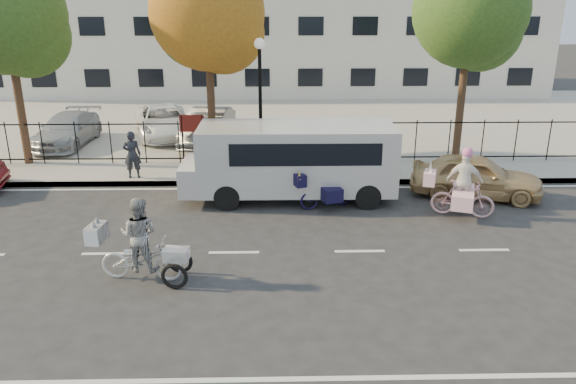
{
  "coord_description": "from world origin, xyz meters",
  "views": [
    {
      "loc": [
        1.01,
        -12.13,
        5.77
      ],
      "look_at": [
        1.31,
        1.2,
        1.1
      ],
      "focal_mm": 35.0,
      "sensor_mm": 36.0,
      "label": 1
    }
  ],
  "objects_px": {
    "zebra_trike": "(141,249)",
    "lot_car_a": "(67,130)",
    "white_van": "(293,159)",
    "lot_car_c": "(208,127)",
    "bull_bike": "(326,185)",
    "pedestrian": "(132,155)",
    "lamppost": "(260,80)",
    "unicorn_bike": "(462,191)",
    "lot_car_b": "(164,121)",
    "gold_sedan": "(476,176)"
  },
  "relations": [
    {
      "from": "pedestrian",
      "to": "white_van",
      "type": "bearing_deg",
      "value": 156.65
    },
    {
      "from": "zebra_trike",
      "to": "gold_sedan",
      "type": "xyz_separation_m",
      "value": [
        8.89,
        5.06,
        -0.06
      ]
    },
    {
      "from": "bull_bike",
      "to": "gold_sedan",
      "type": "relative_size",
      "value": 0.49
    },
    {
      "from": "lamppost",
      "to": "gold_sedan",
      "type": "bearing_deg",
      "value": -24.69
    },
    {
      "from": "lot_car_a",
      "to": "lot_car_c",
      "type": "distance_m",
      "value": 5.58
    },
    {
      "from": "lamppost",
      "to": "gold_sedan",
      "type": "height_order",
      "value": "lamppost"
    },
    {
      "from": "zebra_trike",
      "to": "lot_car_c",
      "type": "height_order",
      "value": "zebra_trike"
    },
    {
      "from": "zebra_trike",
      "to": "lot_car_a",
      "type": "relative_size",
      "value": 0.52
    },
    {
      "from": "lamppost",
      "to": "zebra_trike",
      "type": "height_order",
      "value": "lamppost"
    },
    {
      "from": "lot_car_a",
      "to": "lot_car_b",
      "type": "height_order",
      "value": "lot_car_b"
    },
    {
      "from": "lamppost",
      "to": "lot_car_a",
      "type": "height_order",
      "value": "lamppost"
    },
    {
      "from": "white_van",
      "to": "lot_car_a",
      "type": "distance_m",
      "value": 10.67
    },
    {
      "from": "bull_bike",
      "to": "pedestrian",
      "type": "relative_size",
      "value": 1.2
    },
    {
      "from": "lamppost",
      "to": "bull_bike",
      "type": "xyz_separation_m",
      "value": [
        1.93,
        -3.83,
        -2.44
      ]
    },
    {
      "from": "bull_bike",
      "to": "gold_sedan",
      "type": "distance_m",
      "value": 4.67
    },
    {
      "from": "lamppost",
      "to": "lot_car_b",
      "type": "relative_size",
      "value": 0.94
    },
    {
      "from": "zebra_trike",
      "to": "pedestrian",
      "type": "xyz_separation_m",
      "value": [
        -1.77,
        6.73,
        0.21
      ]
    },
    {
      "from": "zebra_trike",
      "to": "lot_car_b",
      "type": "distance_m",
      "value": 12.57
    },
    {
      "from": "lot_car_c",
      "to": "pedestrian",
      "type": "bearing_deg",
      "value": -106.96
    },
    {
      "from": "pedestrian",
      "to": "bull_bike",
      "type": "bearing_deg",
      "value": 152.26
    },
    {
      "from": "white_van",
      "to": "lot_car_c",
      "type": "relative_size",
      "value": 1.49
    },
    {
      "from": "gold_sedan",
      "to": "lot_car_c",
      "type": "height_order",
      "value": "lot_car_c"
    },
    {
      "from": "lamppost",
      "to": "pedestrian",
      "type": "distance_m",
      "value": 4.86
    },
    {
      "from": "bull_bike",
      "to": "lot_car_a",
      "type": "relative_size",
      "value": 0.44
    },
    {
      "from": "zebra_trike",
      "to": "white_van",
      "type": "distance_m",
      "value": 6.11
    },
    {
      "from": "bull_bike",
      "to": "lot_car_b",
      "type": "xyz_separation_m",
      "value": [
        -6.12,
        8.21,
        0.12
      ]
    },
    {
      "from": "bull_bike",
      "to": "pedestrian",
      "type": "height_order",
      "value": "pedestrian"
    },
    {
      "from": "zebra_trike",
      "to": "unicorn_bike",
      "type": "xyz_separation_m",
      "value": [
        7.97,
        3.48,
        0.01
      ]
    },
    {
      "from": "unicorn_bike",
      "to": "white_van",
      "type": "xyz_separation_m",
      "value": [
        -4.59,
        1.58,
        0.5
      ]
    },
    {
      "from": "lamppost",
      "to": "lot_car_a",
      "type": "bearing_deg",
      "value": 158.38
    },
    {
      "from": "zebra_trike",
      "to": "unicorn_bike",
      "type": "height_order",
      "value": "unicorn_bike"
    },
    {
      "from": "white_van",
      "to": "lot_car_b",
      "type": "relative_size",
      "value": 1.35
    },
    {
      "from": "lot_car_a",
      "to": "unicorn_bike",
      "type": "bearing_deg",
      "value": -27.67
    },
    {
      "from": "zebra_trike",
      "to": "white_van",
      "type": "height_order",
      "value": "white_van"
    },
    {
      "from": "unicorn_bike",
      "to": "gold_sedan",
      "type": "relative_size",
      "value": 0.52
    },
    {
      "from": "lot_car_b",
      "to": "white_van",
      "type": "bearing_deg",
      "value": -70.96
    },
    {
      "from": "gold_sedan",
      "to": "zebra_trike",
      "type": "bearing_deg",
      "value": 135.19
    },
    {
      "from": "zebra_trike",
      "to": "pedestrian",
      "type": "relative_size",
      "value": 1.4
    },
    {
      "from": "zebra_trike",
      "to": "unicorn_bike",
      "type": "bearing_deg",
      "value": -59.1
    },
    {
      "from": "unicorn_bike",
      "to": "lot_car_b",
      "type": "bearing_deg",
      "value": 67.03
    },
    {
      "from": "gold_sedan",
      "to": "lot_car_c",
      "type": "distance_m",
      "value": 10.62
    },
    {
      "from": "zebra_trike",
      "to": "lot_car_b",
      "type": "relative_size",
      "value": 0.47
    },
    {
      "from": "white_van",
      "to": "lot_car_c",
      "type": "xyz_separation_m",
      "value": [
        -3.19,
        6.08,
        -0.39
      ]
    },
    {
      "from": "zebra_trike",
      "to": "lot_car_a",
      "type": "distance_m",
      "value": 12.37
    },
    {
      "from": "zebra_trike",
      "to": "bull_bike",
      "type": "distance_m",
      "value": 6.03
    },
    {
      "from": "bull_bike",
      "to": "lot_car_b",
      "type": "relative_size",
      "value": 0.4
    },
    {
      "from": "bull_bike",
      "to": "lot_car_c",
      "type": "relative_size",
      "value": 0.45
    },
    {
      "from": "white_van",
      "to": "lot_car_c",
      "type": "bearing_deg",
      "value": 117.98
    },
    {
      "from": "zebra_trike",
      "to": "pedestrian",
      "type": "height_order",
      "value": "zebra_trike"
    },
    {
      "from": "lamppost",
      "to": "zebra_trike",
      "type": "distance_m",
      "value": 8.74
    }
  ]
}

